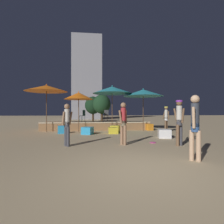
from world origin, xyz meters
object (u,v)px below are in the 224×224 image
Objects in this scene: person_3 at (166,118)px; background_tree_1 at (102,104)px; cube_seat_1 at (62,130)px; cube_seat_2 at (88,131)px; person_2 at (67,123)px; bistro_chair_3 at (83,114)px; bistro_chair_1 at (106,114)px; person_0 at (179,119)px; bistro_chair_0 at (123,114)px; background_tree_0 at (93,105)px; patio_umbrella_3 at (46,88)px; patio_umbrella_1 at (112,90)px; cube_seat_3 at (149,127)px; patio_umbrella_2 at (143,93)px; person_4 at (123,121)px; bistro_chair_2 at (121,114)px; patio_umbrella_0 at (79,96)px; cube_seat_5 at (113,130)px; cube_seat_4 at (164,134)px; cube_seat_0 at (115,129)px; person_1 at (195,124)px; frisbee_disc at (153,143)px.

person_3 is 10.22m from background_tree_1.
cube_seat_1 is 1.78m from cube_seat_2.
person_2 is (0.97, -4.29, 0.69)m from cube_seat_1.
cube_seat_2 is 3.03m from bistro_chair_3.
person_0 is at bearing 101.29° from bistro_chair_1.
cube_seat_2 is 3.83m from person_2.
bistro_chair_0 is 0.26× the size of background_tree_0.
patio_umbrella_3 reaches higher than bistro_chair_1.
background_tree_0 reaches higher than patio_umbrella_1.
cube_seat_3 is (6.22, 1.23, -0.01)m from cube_seat_1.
patio_umbrella_2 is 1.73× the size of person_4.
patio_umbrella_2 is 3.11m from bistro_chair_2.
person_3 is at bearing -129.51° from person_0.
cube_seat_2 is (0.66, -1.43, -2.27)m from patio_umbrella_0.
cube_seat_5 is at bearing -150.41° from cube_seat_3.
cube_seat_1 is at bearing 156.30° from cube_seat_4.
patio_umbrella_1 is 3.64× the size of bistro_chair_1.
cube_seat_3 is (2.65, 0.62, 0.03)m from cube_seat_0.
bistro_chair_2 is at bearing 36.38° from cube_seat_1.
background_tree_0 is (-1.27, 17.18, 1.30)m from person_4.
person_1 is at bearing -99.38° from cube_seat_3.
person_3 is at bearing -8.42° from patio_umbrella_0.
patio_umbrella_3 is at bearing 151.17° from cube_seat_2.
patio_umbrella_3 is at bearing 140.47° from cube_seat_1.
person_0 is 2.08× the size of bistro_chair_1.
bistro_chair_1 reaches higher than frisbee_disc.
cube_seat_1 is at bearing -28.96° from person_2.
person_3 is at bearing -79.79° from person_4.
cube_seat_3 is (4.54, 1.82, 0.02)m from cube_seat_2.
person_2 is at bearing -169.89° from person_1.
cube_seat_1 is 0.60× the size of bistro_chair_2.
background_tree_0 is at bearing 96.42° from patio_umbrella_1.
person_1 is at bearing -63.16° from patio_umbrella_0.
bistro_chair_2 is (1.05, 2.36, -1.76)m from patio_umbrella_1.
patio_umbrella_3 is at bearing 16.58° from bistro_chair_1.
person_1 is 9.19m from bistro_chair_0.
cube_seat_4 is 0.41× the size of person_1.
patio_umbrella_3 is 5.63× the size of cube_seat_5.
person_1 is at bearing -83.50° from background_tree_1.
patio_umbrella_2 is 5.62m from frisbee_disc.
cube_seat_3 is at bearing -68.60° from background_tree_1.
bistro_chair_1 is at bearing 134.87° from bistro_chair_3.
person_0 is at bearing -46.75° from cube_seat_2.
patio_umbrella_1 is 6.02× the size of cube_seat_1.
background_tree_1 reaches higher than bistro_chair_2.
patio_umbrella_3 is 4.32× the size of cube_seat_4.
patio_umbrella_3 is 7.91m from cube_seat_3.
bistro_chair_1 is 1.00× the size of bistro_chair_2.
patio_umbrella_1 is at bearing -141.63° from bistro_chair_0.
bistro_chair_1 is 10.26m from background_tree_0.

